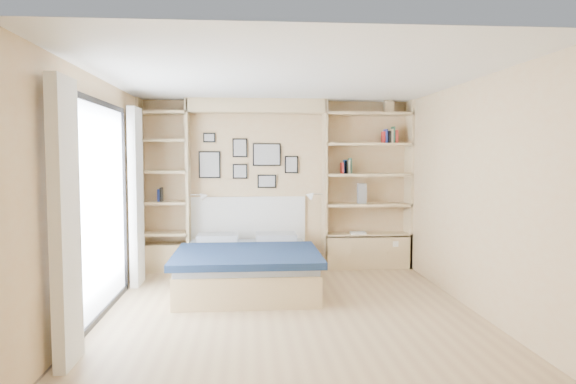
{
  "coord_description": "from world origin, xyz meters",
  "views": [
    {
      "loc": [
        -0.44,
        -5.46,
        1.68
      ],
      "look_at": [
        0.06,
        0.9,
        1.23
      ],
      "focal_mm": 32.0,
      "sensor_mm": 36.0,
      "label": 1
    }
  ],
  "objects": [
    {
      "name": "photo_gallery",
      "position": [
        -0.45,
        2.22,
        1.6
      ],
      "size": [
        1.48,
        0.02,
        0.82
      ],
      "color": "black",
      "rests_on": "ground"
    },
    {
      "name": "bed",
      "position": [
        -0.45,
        1.06,
        0.28
      ],
      "size": [
        1.75,
        2.27,
        1.07
      ],
      "color": "#CFB67D",
      "rests_on": "ground"
    },
    {
      "name": "reading_lamps",
      "position": [
        -0.3,
        2.0,
        1.1
      ],
      "size": [
        1.92,
        0.12,
        0.15
      ],
      "color": "silver",
      "rests_on": "ground"
    },
    {
      "name": "shelf_decor",
      "position": [
        1.21,
        2.07,
        1.72
      ],
      "size": [
        3.52,
        0.23,
        2.03
      ],
      "color": "#A51E1E",
      "rests_on": "ground"
    },
    {
      "name": "room_shell",
      "position": [
        -0.39,
        1.52,
        1.08
      ],
      "size": [
        4.5,
        4.5,
        4.5
      ],
      "color": "tan",
      "rests_on": "ground"
    },
    {
      "name": "ground",
      "position": [
        0.0,
        0.0,
        0.0
      ],
      "size": [
        4.5,
        4.5,
        0.0
      ],
      "primitive_type": "plane",
      "color": "tan",
      "rests_on": "ground"
    }
  ]
}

